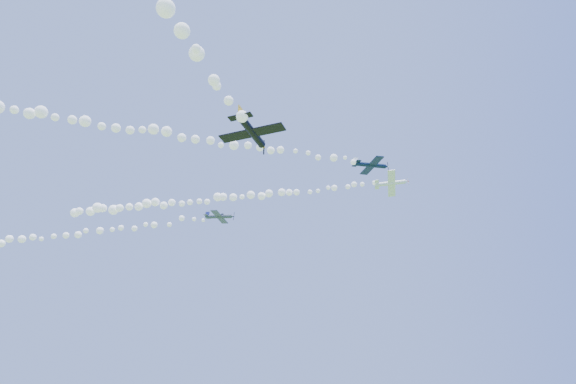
# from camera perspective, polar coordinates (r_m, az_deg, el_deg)

# --- Properties ---
(plane_white) EXTENTS (7.04, 7.15, 2.18)m
(plane_white) POSITION_cam_1_polar(r_m,az_deg,el_deg) (98.60, 12.15, 1.03)
(plane_white) COLOR white
(smoke_trail_white) EXTENTS (68.09, 6.01, 2.96)m
(smoke_trail_white) POSITION_cam_1_polar(r_m,az_deg,el_deg) (102.20, -8.43, -0.81)
(smoke_trail_white) COLOR white
(plane_navy) EXTENTS (6.34, 6.68, 1.72)m
(plane_navy) POSITION_cam_1_polar(r_m,az_deg,el_deg) (80.72, 9.85, 3.17)
(plane_navy) COLOR #0C1936
(smoke_trail_navy) EXTENTS (70.55, 28.79, 2.57)m
(smoke_trail_navy) POSITION_cam_1_polar(r_m,az_deg,el_deg) (75.21, -19.18, 7.37)
(smoke_trail_navy) COLOR white
(plane_grey) EXTENTS (6.27, 6.63, 2.48)m
(plane_grey) POSITION_cam_1_polar(r_m,az_deg,el_deg) (95.36, -8.12, -2.89)
(plane_grey) COLOR #394254
(smoke_trail_grey) EXTENTS (76.89, 10.76, 2.92)m
(smoke_trail_grey) POSITION_cam_1_polar(r_m,az_deg,el_deg) (115.03, -27.57, -4.84)
(smoke_trail_grey) COLOR white
(plane_black) EXTENTS (7.64, 7.20, 1.93)m
(plane_black) POSITION_cam_1_polar(r_m,az_deg,el_deg) (53.46, -4.30, 7.12)
(plane_black) COLOR black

